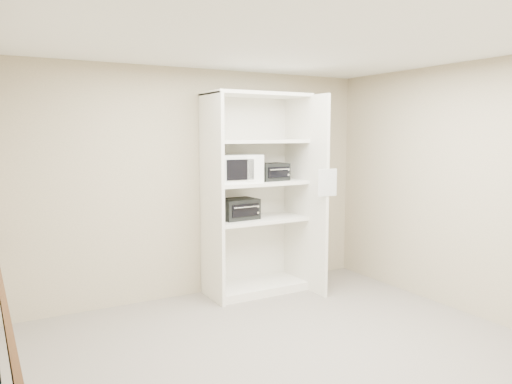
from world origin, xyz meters
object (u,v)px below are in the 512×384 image
shelving_unit (260,200)px  microwave (235,168)px  toaster_oven_lower (238,209)px  toaster_oven_upper (272,172)px

shelving_unit → microwave: bearing=-179.1°
shelving_unit → toaster_oven_lower: 0.29m
microwave → toaster_oven_upper: microwave is taller
toaster_oven_upper → microwave: bearing=174.9°
toaster_oven_upper → shelving_unit: bearing=171.0°
toaster_oven_lower → toaster_oven_upper: bearing=-11.0°
microwave → toaster_oven_lower: size_ratio=1.24×
shelving_unit → microwave: size_ratio=4.44×
toaster_oven_upper → toaster_oven_lower: (-0.44, 0.06, -0.43)m
shelving_unit → microwave: shelving_unit is taller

